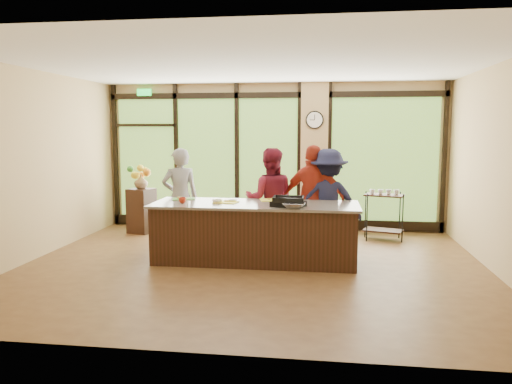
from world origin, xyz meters
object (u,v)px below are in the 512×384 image
(island_base, at_px, (255,234))
(cook_right, at_px, (328,201))
(roasting_pan, at_px, (288,204))
(flower_stand, at_px, (142,211))
(cook_left, at_px, (180,197))
(bar_cart, at_px, (384,210))

(island_base, height_order, cook_right, cook_right)
(island_base, distance_m, roasting_pan, 0.79)
(roasting_pan, distance_m, flower_stand, 3.79)
(flower_stand, bearing_deg, cook_right, -1.39)
(cook_left, xyz_separation_m, flower_stand, (-1.10, 1.03, -0.43))
(roasting_pan, height_order, bar_cart, roasting_pan)
(island_base, distance_m, bar_cart, 2.85)
(flower_stand, relative_size, bar_cart, 0.93)
(cook_right, xyz_separation_m, flower_stand, (-3.68, 1.18, -0.43))
(bar_cart, bearing_deg, flower_stand, -162.47)
(cook_right, xyz_separation_m, roasting_pan, (-0.59, -0.96, 0.09))
(island_base, distance_m, flower_stand, 3.17)
(roasting_pan, relative_size, bar_cart, 0.47)
(island_base, xyz_separation_m, bar_cart, (2.17, 1.85, 0.13))
(cook_right, height_order, roasting_pan, cook_right)
(cook_right, relative_size, flower_stand, 1.96)
(island_base, xyz_separation_m, roasting_pan, (0.54, -0.26, 0.52))
(cook_right, distance_m, bar_cart, 1.58)
(island_base, height_order, cook_left, cook_left)
(cook_left, bearing_deg, cook_right, 154.74)
(cook_left, relative_size, flower_stand, 1.96)
(bar_cart, bearing_deg, island_base, -121.74)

